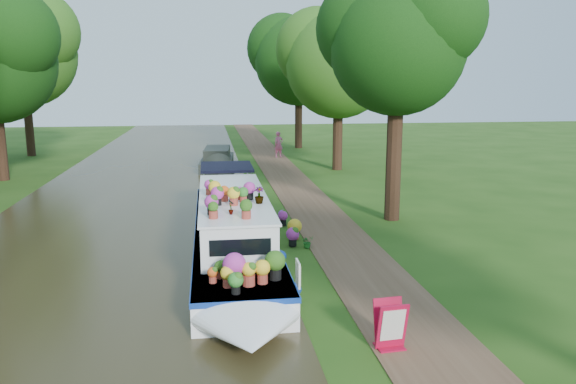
{
  "coord_description": "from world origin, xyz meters",
  "views": [
    {
      "loc": [
        -2.91,
        -16.58,
        5.08
      ],
      "look_at": [
        -0.21,
        2.26,
        1.3
      ],
      "focal_mm": 35.0,
      "sensor_mm": 36.0,
      "label": 1
    }
  ],
  "objects_px": {
    "second_boat": "(217,160)",
    "sandwich_board": "(390,327)",
    "pedestrian_pink": "(279,144)",
    "plant_boat": "(234,230)"
  },
  "relations": [
    {
      "from": "second_boat",
      "to": "sandwich_board",
      "type": "bearing_deg",
      "value": -78.9
    },
    {
      "from": "second_boat",
      "to": "sandwich_board",
      "type": "distance_m",
      "value": 23.53
    },
    {
      "from": "second_boat",
      "to": "sandwich_board",
      "type": "height_order",
      "value": "second_boat"
    },
    {
      "from": "sandwich_board",
      "to": "second_boat",
      "type": "bearing_deg",
      "value": 91.93
    },
    {
      "from": "plant_boat",
      "to": "sandwich_board",
      "type": "bearing_deg",
      "value": -66.06
    },
    {
      "from": "second_boat",
      "to": "pedestrian_pink",
      "type": "distance_m",
      "value": 5.96
    },
    {
      "from": "sandwich_board",
      "to": "plant_boat",
      "type": "bearing_deg",
      "value": 108.93
    },
    {
      "from": "plant_boat",
      "to": "second_boat",
      "type": "xyz_separation_m",
      "value": [
        -0.14,
        17.28,
        -0.36
      ]
    },
    {
      "from": "second_boat",
      "to": "pedestrian_pink",
      "type": "relative_size",
      "value": 3.74
    },
    {
      "from": "second_boat",
      "to": "sandwich_board",
      "type": "relative_size",
      "value": 6.81
    }
  ]
}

